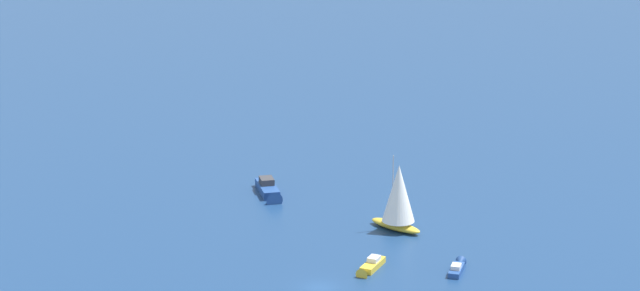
{
  "coord_description": "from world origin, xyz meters",
  "views": [
    {
      "loc": [
        81.22,
        104.12,
        55.92
      ],
      "look_at": [
        0.0,
        0.0,
        17.72
      ],
      "focal_mm": 66.72,
      "sensor_mm": 36.0,
      "label": 1
    }
  ],
  "objects": [
    {
      "name": "motorboat_trailing",
      "position": [
        -16.73,
        6.32,
        0.42
      ],
      "size": [
        5.19,
        4.25,
        1.56
      ],
      "color": "#23478C",
      "rests_on": "ground_plane"
    },
    {
      "name": "motorboat_offshore",
      "position": [
        -8.25,
        -0.44,
        0.48
      ],
      "size": [
        6.13,
        4.2,
        1.77
      ],
      "color": "gold",
      "rests_on": "ground_plane"
    },
    {
      "name": "ground_plane",
      "position": [
        0.0,
        0.0,
        0.0
      ],
      "size": [
        2000.0,
        2000.0,
        0.0
      ],
      "primitive_type": "plane",
      "color": "navy"
    },
    {
      "name": "motorboat_far_port",
      "position": [
        -15.43,
        -32.04,
        0.74
      ],
      "size": [
        6.15,
        9.54,
        2.73
      ],
      "color": "#23478C",
      "rests_on": "ground_plane"
    },
    {
      "name": "sailboat_outer_ring_a",
      "position": [
        -20.53,
        -9.13,
        4.75
      ],
      "size": [
        5.19,
        8.35,
        10.42
      ],
      "color": "gold",
      "rests_on": "ground_plane"
    }
  ]
}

